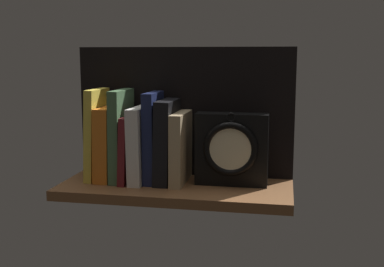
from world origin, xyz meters
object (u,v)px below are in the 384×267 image
object	(u,v)px
book_tan_shortstories	(181,148)
book_yellow_seinlanguage	(97,134)
book_white_catcher	(141,144)
book_orange_pandolfini	(109,143)
book_navy_bierce	(153,137)
book_black_skeptic	(167,141)
book_maroon_dawkins	(131,148)
framed_clock	(232,149)
book_green_romantic	(121,135)

from	to	relation	value
book_tan_shortstories	book_yellow_seinlanguage	bearing A→B (deg)	180.00
book_white_catcher	book_tan_shortstories	world-z (taller)	book_white_catcher
book_yellow_seinlanguage	book_orange_pandolfini	bearing A→B (deg)	0.00
book_navy_bierce	book_black_skeptic	size ratio (longest dim) A/B	1.09
book_orange_pandolfini	book_navy_bierce	distance (cm)	12.54
book_orange_pandolfini	book_maroon_dawkins	xyz separation A→B (cm)	(6.14, 0.00, -1.00)
book_maroon_dawkins	book_navy_bierce	world-z (taller)	book_navy_bierce
book_tan_shortstories	framed_clock	xyz separation A→B (cm)	(13.22, -0.02, 0.14)
book_white_catcher	book_black_skeptic	xyz separation A→B (cm)	(6.93, 0.00, 0.96)
book_yellow_seinlanguage	book_black_skeptic	bearing A→B (deg)	0.00
book_orange_pandolfini	book_tan_shortstories	xyz separation A→B (cm)	(19.72, 0.00, -0.49)
book_black_skeptic	framed_clock	world-z (taller)	book_black_skeptic
book_yellow_seinlanguage	book_navy_bierce	world-z (taller)	book_yellow_seinlanguage
book_tan_shortstories	framed_clock	distance (cm)	13.22
book_navy_bierce	book_black_skeptic	bearing A→B (deg)	0.00
book_navy_bierce	framed_clock	distance (cm)	20.71
book_yellow_seinlanguage	book_orange_pandolfini	world-z (taller)	book_yellow_seinlanguage
book_yellow_seinlanguage	book_green_romantic	xyz separation A→B (cm)	(6.94, 0.00, -0.06)
book_navy_bierce	book_tan_shortstories	world-z (taller)	book_navy_bierce
book_navy_bierce	framed_clock	world-z (taller)	book_navy_bierce
book_white_catcher	framed_clock	world-z (taller)	book_white_catcher
book_black_skeptic	framed_clock	size ratio (longest dim) A/B	1.14
book_green_romantic	book_maroon_dawkins	xyz separation A→B (cm)	(2.55, 0.00, -3.30)
book_tan_shortstories	book_maroon_dawkins	bearing A→B (deg)	180.00
book_yellow_seinlanguage	book_maroon_dawkins	size ratio (longest dim) A/B	1.39
book_orange_pandolfini	book_navy_bierce	size ratio (longest dim) A/B	0.83
book_black_skeptic	book_orange_pandolfini	bearing A→B (deg)	180.00
book_orange_pandolfini	framed_clock	world-z (taller)	book_orange_pandolfini
book_green_romantic	book_white_catcher	distance (cm)	5.87
book_green_romantic	book_black_skeptic	size ratio (longest dim) A/B	1.11
book_orange_pandolfini	book_tan_shortstories	distance (cm)	19.72
book_yellow_seinlanguage	book_black_skeptic	xyz separation A→B (cm)	(19.33, 0.00, -1.28)
book_yellow_seinlanguage	book_black_skeptic	size ratio (longest dim) A/B	1.12
book_white_catcher	framed_clock	distance (cm)	23.90
book_navy_bierce	book_maroon_dawkins	bearing A→B (deg)	180.00
book_navy_bierce	book_white_catcher	bearing A→B (deg)	180.00
book_orange_pandolfini	book_navy_bierce	bearing A→B (deg)	-0.00
book_maroon_dawkins	framed_clock	distance (cm)	26.81
book_white_catcher	book_black_skeptic	bearing A→B (deg)	0.00
book_orange_pandolfini	book_green_romantic	bearing A→B (deg)	0.00
book_green_romantic	book_black_skeptic	distance (cm)	12.45
book_green_romantic	book_maroon_dawkins	distance (cm)	4.17
book_yellow_seinlanguage	book_black_skeptic	world-z (taller)	book_yellow_seinlanguage
book_orange_pandolfini	book_tan_shortstories	bearing A→B (deg)	0.00
book_green_romantic	book_navy_bierce	distance (cm)	8.79
book_white_catcher	book_maroon_dawkins	bearing A→B (deg)	180.00
book_green_romantic	framed_clock	world-z (taller)	book_green_romantic
book_white_catcher	book_navy_bierce	xyz separation A→B (cm)	(3.33, -0.00, 1.92)
book_maroon_dawkins	book_white_catcher	xyz separation A→B (cm)	(2.90, 0.00, 1.13)
book_navy_bierce	book_orange_pandolfini	bearing A→B (deg)	180.00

